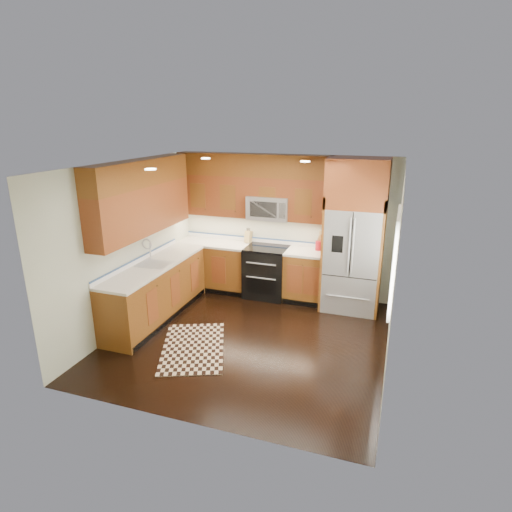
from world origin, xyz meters
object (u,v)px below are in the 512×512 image
(refrigerator, at_px, (354,236))
(rug, at_px, (193,347))
(knife_block, at_px, (248,236))
(utensil_crock, at_px, (319,244))
(range, at_px, (266,272))

(refrigerator, height_order, rug, refrigerator)
(rug, xyz_separation_m, knife_block, (-0.01, 2.42, 1.05))
(refrigerator, relative_size, utensil_crock, 7.29)
(range, height_order, rug, range)
(refrigerator, distance_m, utensil_crock, 0.70)
(refrigerator, bearing_deg, rug, -132.62)
(utensil_crock, bearing_deg, range, -170.13)
(refrigerator, distance_m, knife_block, 2.02)
(range, distance_m, rug, 2.28)
(rug, relative_size, knife_block, 5.12)
(knife_block, distance_m, utensil_crock, 1.37)
(knife_block, bearing_deg, utensil_crock, -3.04)
(rug, height_order, knife_block, knife_block)
(range, height_order, refrigerator, refrigerator)
(range, height_order, knife_block, knife_block)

